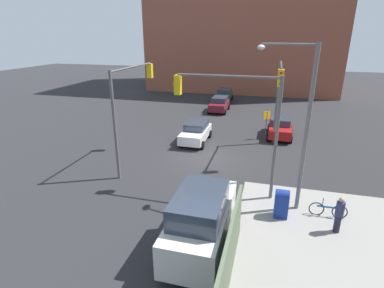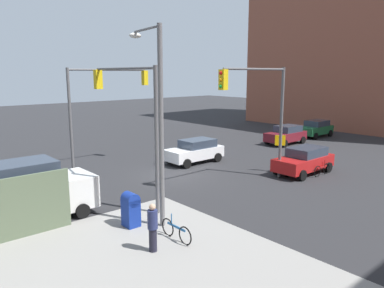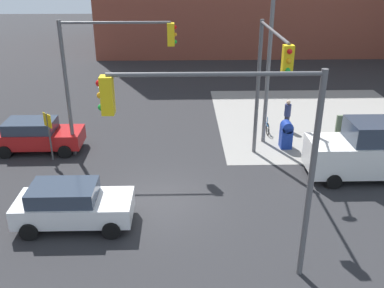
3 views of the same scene
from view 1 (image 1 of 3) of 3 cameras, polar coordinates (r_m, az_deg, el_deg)
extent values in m
plane|color=#28282B|center=(21.40, 2.85, -2.67)|extent=(120.00, 120.00, 0.00)
cube|color=#93513D|center=(51.66, 10.23, 23.53)|extent=(16.00, 28.00, 23.18)
cylinder|color=#59595B|center=(24.33, 15.83, 7.43)|extent=(0.18, 0.18, 6.50)
cylinder|color=#59595B|center=(21.42, 16.62, 14.23)|extent=(4.93, 0.12, 0.12)
cube|color=yellow|center=(19.02, 16.53, 11.97)|extent=(0.32, 0.36, 1.00)
sphere|color=red|center=(18.81, 16.63, 12.86)|extent=(0.18, 0.18, 0.18)
sphere|color=orange|center=(18.85, 16.53, 11.90)|extent=(0.18, 0.18, 0.18)
sphere|color=green|center=(18.89, 16.43, 10.94)|extent=(0.18, 0.18, 0.18)
cylinder|color=#59595B|center=(17.85, -14.48, 3.09)|extent=(0.18, 0.18, 6.50)
cylinder|color=#59595B|center=(19.65, -11.31, 14.19)|extent=(5.51, 0.12, 0.12)
cube|color=yellow|center=(22.20, -8.04, 13.65)|extent=(0.32, 0.36, 1.00)
sphere|color=red|center=(22.33, -7.90, 14.52)|extent=(0.18, 0.18, 0.18)
sphere|color=orange|center=(22.36, -7.86, 13.70)|extent=(0.18, 0.18, 0.18)
sphere|color=green|center=(22.40, -7.82, 12.89)|extent=(0.18, 0.18, 0.18)
cylinder|color=#59595B|center=(15.63, 15.70, 0.55)|extent=(0.18, 0.18, 6.50)
cylinder|color=#59595B|center=(15.08, 6.84, 12.72)|extent=(0.12, 5.14, 0.12)
cube|color=yellow|center=(15.73, -2.71, 11.20)|extent=(0.36, 0.32, 1.00)
sphere|color=red|center=(15.74, -3.37, 12.37)|extent=(0.18, 0.18, 0.18)
sphere|color=orange|center=(15.79, -3.34, 11.22)|extent=(0.18, 0.18, 0.18)
sphere|color=green|center=(15.84, -3.32, 10.07)|extent=(0.18, 0.18, 0.18)
cylinder|color=slate|center=(14.83, 20.97, 1.95)|extent=(0.20, 0.20, 8.00)
cylinder|color=slate|center=(14.32, 18.01, 17.65)|extent=(0.53, 2.38, 0.10)
ellipsoid|color=silver|center=(14.55, 13.07, 17.52)|extent=(0.56, 0.36, 0.24)
cylinder|color=#4C4C4C|center=(25.69, 13.93, 3.53)|extent=(0.08, 0.08, 2.40)
cube|color=yellow|center=(25.47, 14.09, 5.36)|extent=(0.48, 0.48, 0.64)
cube|color=navy|center=(15.23, 16.62, -11.25)|extent=(0.56, 0.64, 1.15)
cylinder|color=navy|center=(14.94, 16.84, -9.36)|extent=(0.56, 0.64, 0.56)
cube|color=#1E6638|center=(39.70, 6.10, 9.02)|extent=(3.94, 1.80, 0.75)
cube|color=#2D3847|center=(39.89, 6.21, 10.01)|extent=(2.20, 1.58, 0.55)
cylinder|color=black|center=(38.35, 7.09, 8.01)|extent=(0.64, 0.22, 0.64)
cylinder|color=black|center=(38.63, 4.42, 8.19)|extent=(0.64, 0.22, 0.64)
cylinder|color=black|center=(40.94, 7.65, 8.76)|extent=(0.64, 0.22, 0.64)
cylinder|color=black|center=(41.21, 5.14, 8.93)|extent=(0.64, 0.22, 0.64)
cube|color=#B21919|center=(26.72, 16.36, 2.80)|extent=(4.29, 1.80, 0.75)
cube|color=#2D3847|center=(26.88, 16.49, 4.34)|extent=(2.40, 1.58, 0.55)
cylinder|color=black|center=(25.49, 18.30, 0.87)|extent=(0.64, 0.22, 0.64)
cylinder|color=black|center=(25.43, 14.27, 1.24)|extent=(0.64, 0.22, 0.64)
cylinder|color=black|center=(28.27, 18.09, 2.76)|extent=(0.64, 0.22, 0.64)
cylinder|color=black|center=(28.21, 14.45, 3.09)|extent=(0.64, 0.22, 0.64)
cube|color=maroon|center=(34.44, 5.21, 7.33)|extent=(4.01, 1.80, 0.75)
cube|color=#2D3847|center=(34.62, 5.34, 8.50)|extent=(2.25, 1.58, 0.55)
cylinder|color=black|center=(33.08, 6.31, 6.09)|extent=(0.64, 0.22, 0.64)
cylinder|color=black|center=(33.39, 3.24, 6.31)|extent=(0.64, 0.22, 0.64)
cylinder|color=black|center=(35.70, 7.01, 7.11)|extent=(0.64, 0.22, 0.64)
cylinder|color=black|center=(35.99, 4.16, 7.31)|extent=(0.64, 0.22, 0.64)
cube|color=white|center=(24.29, 0.68, 1.93)|extent=(4.19, 1.80, 0.75)
cube|color=#2D3847|center=(24.41, 0.88, 3.62)|extent=(2.34, 1.58, 0.55)
cylinder|color=black|center=(22.91, 1.96, -0.22)|extent=(0.64, 0.22, 0.64)
cylinder|color=black|center=(23.36, -2.34, 0.18)|extent=(0.64, 0.22, 0.64)
cylinder|color=black|center=(25.54, 3.43, 1.93)|extent=(0.64, 0.22, 0.64)
cylinder|color=black|center=(25.94, -0.47, 2.26)|extent=(0.64, 0.22, 0.64)
cube|color=white|center=(12.70, 1.92, -14.81)|extent=(5.40, 2.10, 1.40)
cube|color=#2D3847|center=(11.72, 1.49, -11.37)|extent=(3.02, 1.85, 0.90)
cylinder|color=black|center=(14.78, -0.48, -12.49)|extent=(0.64, 0.22, 0.64)
cylinder|color=black|center=(14.45, 7.79, -13.55)|extent=(0.64, 0.22, 0.64)
cylinder|color=black|center=(12.00, -5.56, -21.60)|extent=(0.64, 0.22, 0.64)
cylinder|color=black|center=(11.59, 5.10, -23.43)|extent=(0.64, 0.22, 0.64)
cylinder|color=navy|center=(14.75, 26.38, -11.00)|extent=(0.36, 0.36, 0.67)
sphere|color=tan|center=(14.53, 26.65, -9.46)|extent=(0.23, 0.23, 0.23)
cylinder|color=#1E1E2D|center=(15.13, 25.92, -13.49)|extent=(0.28, 0.28, 0.85)
torus|color=black|center=(16.25, 26.30, -11.53)|extent=(0.05, 0.71, 0.71)
torus|color=black|center=(16.05, 22.61, -11.33)|extent=(0.05, 0.71, 0.71)
cube|color=#1E5999|center=(16.05, 24.56, -10.88)|extent=(0.04, 1.04, 0.08)
cylinder|color=#1E5999|center=(15.88, 23.68, -10.08)|extent=(0.04, 0.04, 0.40)
torus|color=black|center=(26.85, 18.45, 1.84)|extent=(0.71, 0.05, 0.71)
torus|color=black|center=(27.84, 18.37, 2.49)|extent=(0.71, 0.05, 0.71)
cube|color=maroon|center=(27.30, 18.45, 2.53)|extent=(1.04, 0.04, 0.08)
cylinder|color=maroon|center=(27.50, 18.48, 3.18)|extent=(0.04, 0.04, 0.40)
camera|label=2|loc=(14.64, 80.37, -5.42)|focal=35.00mm
camera|label=3|loc=(26.56, -32.90, 18.98)|focal=40.00mm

